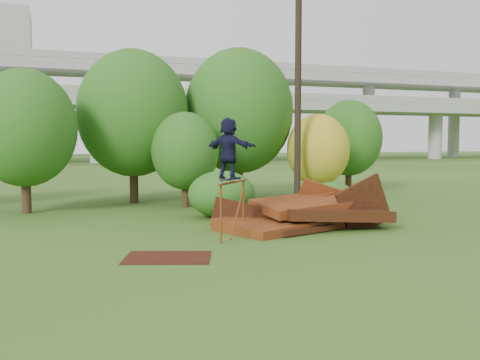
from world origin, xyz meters
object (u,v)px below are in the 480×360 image
object	(u,v)px
scrap_pile	(304,215)
flat_plate	(168,257)
skater	(229,148)
utility_pole	(298,87)

from	to	relation	value
scrap_pile	flat_plate	bearing A→B (deg)	-149.21
scrap_pile	skater	distance (m)	3.77
scrap_pile	flat_plate	world-z (taller)	scrap_pile
flat_plate	utility_pole	bearing A→B (deg)	49.34
skater	flat_plate	world-z (taller)	skater
skater	scrap_pile	bearing A→B (deg)	-103.55
scrap_pile	utility_pole	bearing A→B (deg)	66.37
skater	flat_plate	xyz separation A→B (m)	(-2.11, -1.83, -2.51)
scrap_pile	utility_pole	size ratio (longest dim) A/B	0.59
utility_pole	flat_plate	bearing A→B (deg)	-130.66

